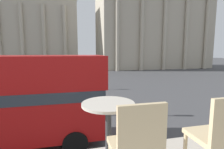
% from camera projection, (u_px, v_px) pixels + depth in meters
% --- Properties ---
extents(cafe_dining_table, '(0.60, 0.60, 0.73)m').
position_uv_depth(cafe_dining_table, '(108.00, 119.00, 1.98)').
color(cafe_dining_table, '#2D2D30').
rests_on(cafe_dining_table, cafe_floor_slab).
extents(cafe_chair_0, '(0.40, 0.40, 0.91)m').
position_uv_depth(cafe_chair_0, '(136.00, 146.00, 1.47)').
color(cafe_chair_0, '#D1B789').
rests_on(cafe_chair_0, cafe_floor_slab).
extents(cafe_chair_1, '(0.40, 0.40, 0.91)m').
position_uv_depth(cafe_chair_1, '(218.00, 135.00, 1.66)').
color(cafe_chair_1, '#D1B789').
rests_on(cafe_chair_1, cafe_floor_slab).
extents(plaza_building_left, '(30.79, 13.60, 18.49)m').
position_uv_depth(plaza_building_left, '(18.00, 33.00, 45.92)').
color(plaza_building_left, '#B2A893').
rests_on(plaza_building_left, ground_plane).
extents(plaza_building_right, '(29.31, 14.14, 25.11)m').
position_uv_depth(plaza_building_right, '(152.00, 21.00, 46.82)').
color(plaza_building_right, '#B2A893').
rests_on(plaza_building_right, ground_plane).
extents(traffic_light_near, '(0.42, 0.24, 4.11)m').
position_uv_depth(traffic_light_near, '(98.00, 77.00, 11.59)').
color(traffic_light_near, black).
rests_on(traffic_light_near, ground_plane).
extents(traffic_light_mid, '(0.42, 0.24, 3.90)m').
position_uv_depth(traffic_light_mid, '(76.00, 67.00, 19.85)').
color(traffic_light_mid, black).
rests_on(traffic_light_mid, ground_plane).
extents(car_maroon, '(4.20, 1.93, 1.35)m').
position_uv_depth(car_maroon, '(18.00, 75.00, 26.74)').
color(car_maroon, black).
rests_on(car_maroon, ground_plane).
extents(pedestrian_grey, '(0.32, 0.32, 1.69)m').
position_uv_depth(pedestrian_grey, '(76.00, 70.00, 32.17)').
color(pedestrian_grey, '#282B33').
rests_on(pedestrian_grey, ground_plane).
extents(pedestrian_blue, '(0.32, 0.32, 1.60)m').
position_uv_depth(pedestrian_blue, '(29.00, 84.00, 18.61)').
color(pedestrian_blue, '#282B33').
rests_on(pedestrian_blue, ground_plane).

